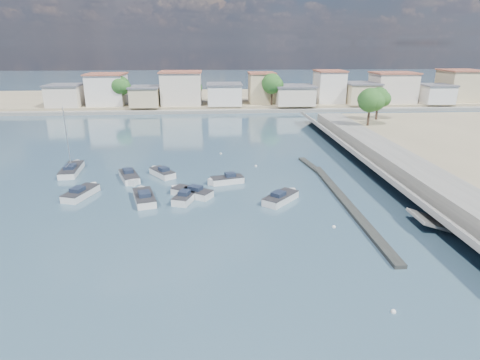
{
  "coord_description": "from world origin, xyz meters",
  "views": [
    {
      "loc": [
        -7.2,
        -28.97,
        16.48
      ],
      "look_at": [
        -4.16,
        14.99,
        1.4
      ],
      "focal_mm": 30.0,
      "sensor_mm": 36.0,
      "label": 1
    }
  ],
  "objects_px": {
    "motorboat_c": "(190,192)",
    "motorboat_f": "(162,173)",
    "sailboat": "(72,169)",
    "motorboat_a": "(144,197)",
    "motorboat_h": "(282,198)",
    "motorboat_e": "(82,193)",
    "motorboat_b": "(187,196)",
    "motorboat_d": "(225,180)",
    "motorboat_g": "(130,177)"
  },
  "relations": [
    {
      "from": "motorboat_c",
      "to": "motorboat_f",
      "type": "height_order",
      "value": "same"
    },
    {
      "from": "motorboat_f",
      "to": "sailboat",
      "type": "distance_m",
      "value": 12.41
    },
    {
      "from": "motorboat_a",
      "to": "motorboat_h",
      "type": "xyz_separation_m",
      "value": [
        15.17,
        -1.21,
        -0.0
      ]
    },
    {
      "from": "motorboat_e",
      "to": "motorboat_f",
      "type": "relative_size",
      "value": 1.22
    },
    {
      "from": "motorboat_b",
      "to": "motorboat_e",
      "type": "height_order",
      "value": "same"
    },
    {
      "from": "motorboat_a",
      "to": "motorboat_e",
      "type": "xyz_separation_m",
      "value": [
        -7.22,
        1.9,
        -0.0
      ]
    },
    {
      "from": "sailboat",
      "to": "motorboat_a",
      "type": "bearing_deg",
      "value": -44.48
    },
    {
      "from": "motorboat_f",
      "to": "motorboat_h",
      "type": "height_order",
      "value": "same"
    },
    {
      "from": "motorboat_a",
      "to": "motorboat_d",
      "type": "height_order",
      "value": "same"
    },
    {
      "from": "motorboat_c",
      "to": "motorboat_f",
      "type": "distance_m",
      "value": 8.66
    },
    {
      "from": "motorboat_g",
      "to": "motorboat_a",
      "type": "bearing_deg",
      "value": -67.81
    },
    {
      "from": "motorboat_a",
      "to": "sailboat",
      "type": "distance_m",
      "value": 15.8
    },
    {
      "from": "motorboat_b",
      "to": "motorboat_e",
      "type": "xyz_separation_m",
      "value": [
        -11.93,
        1.95,
        0.0
      ]
    },
    {
      "from": "motorboat_b",
      "to": "motorboat_e",
      "type": "bearing_deg",
      "value": 170.71
    },
    {
      "from": "motorboat_g",
      "to": "motorboat_h",
      "type": "relative_size",
      "value": 1.14
    },
    {
      "from": "motorboat_c",
      "to": "motorboat_a",
      "type": "bearing_deg",
      "value": -167.11
    },
    {
      "from": "motorboat_b",
      "to": "sailboat",
      "type": "height_order",
      "value": "sailboat"
    },
    {
      "from": "motorboat_f",
      "to": "sailboat",
      "type": "xyz_separation_m",
      "value": [
        -12.19,
        2.3,
        0.03
      ]
    },
    {
      "from": "motorboat_a",
      "to": "motorboat_g",
      "type": "xyz_separation_m",
      "value": [
        -2.91,
        7.13,
        0.0
      ]
    },
    {
      "from": "motorboat_g",
      "to": "motorboat_b",
      "type": "bearing_deg",
      "value": -43.3
    },
    {
      "from": "motorboat_f",
      "to": "motorboat_g",
      "type": "height_order",
      "value": "same"
    },
    {
      "from": "motorboat_b",
      "to": "motorboat_g",
      "type": "relative_size",
      "value": 0.89
    },
    {
      "from": "motorboat_g",
      "to": "sailboat",
      "type": "relative_size",
      "value": 0.6
    },
    {
      "from": "motorboat_d",
      "to": "motorboat_f",
      "type": "relative_size",
      "value": 1.03
    },
    {
      "from": "motorboat_g",
      "to": "motorboat_h",
      "type": "height_order",
      "value": "same"
    },
    {
      "from": "motorboat_e",
      "to": "motorboat_f",
      "type": "xyz_separation_m",
      "value": [
        8.14,
        6.87,
        -0.0
      ]
    },
    {
      "from": "motorboat_g",
      "to": "motorboat_h",
      "type": "xyz_separation_m",
      "value": [
        18.07,
        -8.34,
        -0.0
      ]
    },
    {
      "from": "motorboat_b",
      "to": "motorboat_g",
      "type": "bearing_deg",
      "value": 136.7
    },
    {
      "from": "motorboat_d",
      "to": "sailboat",
      "type": "distance_m",
      "value": 21.3
    },
    {
      "from": "motorboat_a",
      "to": "motorboat_c",
      "type": "bearing_deg",
      "value": 12.89
    },
    {
      "from": "motorboat_f",
      "to": "motorboat_a",
      "type": "bearing_deg",
      "value": -95.97
    },
    {
      "from": "motorboat_e",
      "to": "motorboat_c",
      "type": "bearing_deg",
      "value": -3.5
    },
    {
      "from": "motorboat_b",
      "to": "motorboat_e",
      "type": "relative_size",
      "value": 0.89
    },
    {
      "from": "motorboat_c",
      "to": "motorboat_d",
      "type": "height_order",
      "value": "same"
    },
    {
      "from": "motorboat_a",
      "to": "motorboat_h",
      "type": "height_order",
      "value": "same"
    },
    {
      "from": "motorboat_f",
      "to": "sailboat",
      "type": "relative_size",
      "value": 0.49
    },
    {
      "from": "motorboat_c",
      "to": "motorboat_d",
      "type": "xyz_separation_m",
      "value": [
        4.14,
        3.96,
        -0.0
      ]
    },
    {
      "from": "motorboat_c",
      "to": "motorboat_h",
      "type": "xyz_separation_m",
      "value": [
        10.13,
        -2.36,
        -0.0
      ]
    },
    {
      "from": "motorboat_c",
      "to": "motorboat_f",
      "type": "xyz_separation_m",
      "value": [
        -4.12,
        7.62,
        -0.0
      ]
    },
    {
      "from": "motorboat_a",
      "to": "motorboat_b",
      "type": "relative_size",
      "value": 1.2
    },
    {
      "from": "motorboat_c",
      "to": "motorboat_h",
      "type": "bearing_deg",
      "value": -13.13
    },
    {
      "from": "motorboat_d",
      "to": "motorboat_g",
      "type": "relative_size",
      "value": 0.84
    },
    {
      "from": "motorboat_b",
      "to": "motorboat_a",
      "type": "bearing_deg",
      "value": 179.4
    },
    {
      "from": "motorboat_a",
      "to": "motorboat_g",
      "type": "relative_size",
      "value": 1.06
    },
    {
      "from": "motorboat_e",
      "to": "motorboat_h",
      "type": "bearing_deg",
      "value": -7.92
    },
    {
      "from": "motorboat_c",
      "to": "motorboat_d",
      "type": "bearing_deg",
      "value": 43.73
    },
    {
      "from": "motorboat_c",
      "to": "motorboat_b",
      "type": "bearing_deg",
      "value": -105.23
    },
    {
      "from": "motorboat_c",
      "to": "motorboat_e",
      "type": "xyz_separation_m",
      "value": [
        -12.25,
        0.75,
        -0.0
      ]
    },
    {
      "from": "motorboat_d",
      "to": "sailboat",
      "type": "bearing_deg",
      "value": 163.76
    },
    {
      "from": "motorboat_a",
      "to": "motorboat_b",
      "type": "height_order",
      "value": "same"
    }
  ]
}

